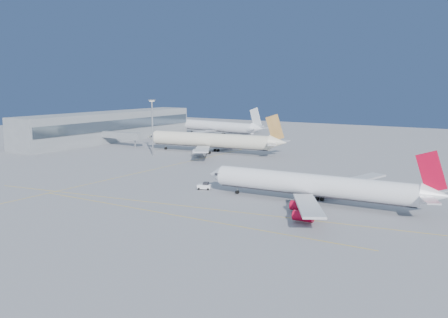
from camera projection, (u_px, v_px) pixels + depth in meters
ground at (197, 201)px, 127.93m from camera, size 500.00×500.00×0.00m
terminal at (110, 126)px, 258.29m from camera, size 18.40×110.00×15.00m
jet_bridge at (124, 136)px, 236.30m from camera, size 23.60×3.60×6.90m
taxiway_lines at (167, 190)px, 140.96m from camera, size 118.86×140.00×0.02m
airliner_virgin at (317, 186)px, 124.23m from camera, size 62.37×56.05×15.40m
airliner_etihad at (213, 140)px, 214.83m from camera, size 67.30×61.80×17.56m
airliner_third at (219, 127)px, 284.63m from camera, size 62.96×57.41×16.93m
pushback_tug at (204, 186)px, 141.50m from camera, size 4.24×3.43×2.14m
light_mast at (152, 123)px, 205.64m from camera, size 2.00×2.00×23.15m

